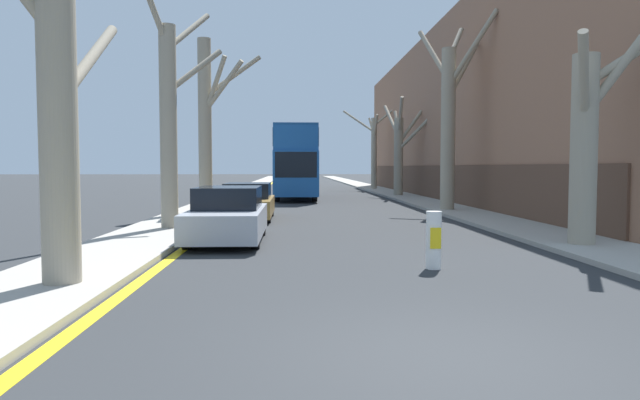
% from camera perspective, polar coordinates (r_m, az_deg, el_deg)
% --- Properties ---
extents(ground_plane, '(300.00, 300.00, 0.00)m').
position_cam_1_polar(ground_plane, '(5.98, 12.83, -15.62)').
color(ground_plane, '#2B2D30').
extents(sidewalk_left, '(2.32, 120.00, 0.12)m').
position_cam_1_polar(sidewalk_left, '(55.62, -6.70, 1.36)').
color(sidewalk_left, '#A39E93').
rests_on(sidewalk_left, ground).
extents(sidewalk_right, '(2.32, 120.00, 0.12)m').
position_cam_1_polar(sidewalk_right, '(55.92, 4.55, 1.39)').
color(sidewalk_right, '#A39E93').
rests_on(sidewalk_right, ground).
extents(building_facade_right, '(10.08, 44.72, 10.11)m').
position_cam_1_polar(building_facade_right, '(37.84, 17.87, 7.88)').
color(building_facade_right, '#93664C').
rests_on(building_facade_right, ground).
extents(kerb_line_stripe, '(0.24, 120.00, 0.01)m').
position_cam_1_polar(kerb_line_stripe, '(55.54, -5.33, 1.31)').
color(kerb_line_stripe, yellow).
rests_on(kerb_line_stripe, ground).
extents(street_tree_left_0, '(3.08, 4.62, 6.42)m').
position_cam_1_polar(street_tree_left_0, '(9.93, -24.85, 10.15)').
color(street_tree_left_0, gray).
rests_on(street_tree_left_0, ground).
extents(street_tree_left_1, '(2.27, 3.64, 8.02)m').
position_cam_1_polar(street_tree_left_1, '(17.67, -14.80, 8.17)').
color(street_tree_left_1, gray).
rests_on(street_tree_left_1, ground).
extents(street_tree_left_2, '(2.56, 1.79, 7.13)m').
position_cam_1_polar(street_tree_left_2, '(23.86, -11.21, 7.70)').
color(street_tree_left_2, gray).
rests_on(street_tree_left_2, ground).
extents(street_tree_right_0, '(3.42, 1.85, 5.57)m').
position_cam_1_polar(street_tree_right_0, '(14.74, 25.35, 5.67)').
color(street_tree_right_0, gray).
rests_on(street_tree_right_0, ground).
extents(street_tree_right_1, '(2.51, 4.05, 8.28)m').
position_cam_1_polar(street_tree_right_1, '(25.27, 12.79, 8.13)').
color(street_tree_right_1, gray).
rests_on(street_tree_right_1, ground).
extents(street_tree_right_2, '(2.33, 5.42, 6.32)m').
position_cam_1_polar(street_tree_right_2, '(37.34, 7.96, 5.09)').
color(street_tree_right_2, gray).
rests_on(street_tree_right_2, ground).
extents(street_tree_right_3, '(4.00, 3.76, 6.89)m').
position_cam_1_polar(street_tree_right_3, '(48.54, 5.35, 5.13)').
color(street_tree_right_3, gray).
rests_on(street_tree_right_3, ground).
extents(double_decker_bus, '(2.47, 10.64, 4.26)m').
position_cam_1_polar(double_decker_bus, '(35.18, -2.46, 4.11)').
color(double_decker_bus, '#19519E').
rests_on(double_decker_bus, ground).
extents(parked_car_0, '(1.82, 4.51, 1.41)m').
position_cam_1_polar(parked_car_0, '(14.99, -9.18, -1.55)').
color(parked_car_0, '#9EA3AD').
rests_on(parked_car_0, ground).
extents(parked_car_1, '(1.84, 4.57, 1.34)m').
position_cam_1_polar(parked_car_1, '(21.23, -7.25, -0.20)').
color(parked_car_1, olive).
rests_on(parked_car_1, ground).
extents(traffic_bollard, '(0.29, 0.31, 1.10)m').
position_cam_1_polar(traffic_bollard, '(11.03, 11.30, -3.95)').
color(traffic_bollard, white).
rests_on(traffic_bollard, ground).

